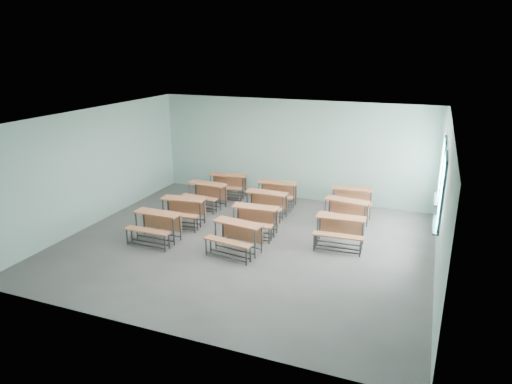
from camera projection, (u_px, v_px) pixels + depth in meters
room at (248, 183)px, 11.07m from camera, size 9.04×8.04×3.24m
desk_unit_r0c0 at (156, 223)px, 11.56m from camera, size 1.21×0.82×0.75m
desk_unit_r0c1 at (236, 233)px, 10.91m from camera, size 1.30×0.96×0.75m
desk_unit_r1c0 at (182, 208)px, 12.63m from camera, size 1.29×0.94×0.75m
desk_unit_r1c1 at (254, 217)px, 11.98m from camera, size 1.25×0.88×0.75m
desk_unit_r1c2 at (340, 227)px, 11.27m from camera, size 1.25×0.88×0.75m
desk_unit_r2c0 at (206, 192)px, 14.03m from camera, size 1.28×0.92×0.75m
desk_unit_r2c1 at (265, 201)px, 13.17m from camera, size 1.22×0.83×0.75m
desk_unit_r2c2 at (345, 209)px, 12.50m from camera, size 1.30×0.97×0.75m
desk_unit_r3c0 at (227, 182)px, 14.97m from camera, size 1.30×0.95×0.75m
desk_unit_r3c1 at (277, 190)px, 14.13m from camera, size 1.26×0.90×0.75m
desk_unit_r3c2 at (352, 197)px, 13.55m from camera, size 1.29×0.94×0.75m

